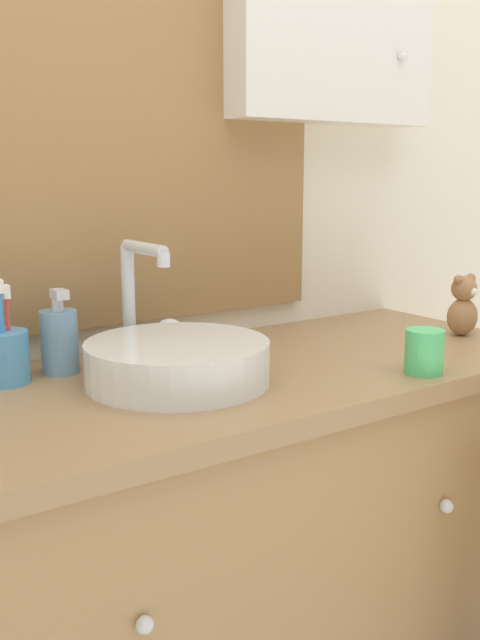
# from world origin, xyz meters

# --- Properties ---
(wall_back) EXTENTS (3.20, 0.18, 2.50)m
(wall_back) POSITION_xyz_m (0.02, 0.62, 1.28)
(wall_back) COLOR beige
(wall_back) RESTS_ON ground_plane
(vanity_counter) EXTENTS (1.31, 0.52, 0.83)m
(vanity_counter) POSITION_xyz_m (0.00, 0.34, 0.42)
(vanity_counter) COLOR #A37A4C
(vanity_counter) RESTS_ON ground_plane
(sink_basin) EXTENTS (0.30, 0.36, 0.22)m
(sink_basin) POSITION_xyz_m (-0.10, 0.33, 0.87)
(sink_basin) COLOR silver
(sink_basin) RESTS_ON vanity_counter
(toothbrush_holder) EXTENTS (0.08, 0.08, 0.19)m
(toothbrush_holder) POSITION_xyz_m (-0.34, 0.49, 0.88)
(toothbrush_holder) COLOR #4C93C6
(toothbrush_holder) RESTS_ON vanity_counter
(soap_dispenser) EXTENTS (0.06, 0.06, 0.15)m
(soap_dispenser) POSITION_xyz_m (-0.24, 0.49, 0.89)
(soap_dispenser) COLOR #6B93B2
(soap_dispenser) RESTS_ON vanity_counter
(teddy_bear) EXTENTS (0.07, 0.06, 0.13)m
(teddy_bear) POSITION_xyz_m (0.56, 0.29, 0.89)
(teddy_bear) COLOR #9E7047
(teddy_bear) RESTS_ON vanity_counter
(drinking_cup) EXTENTS (0.07, 0.07, 0.08)m
(drinking_cup) POSITION_xyz_m (0.27, 0.14, 0.87)
(drinking_cup) COLOR #4CC670
(drinking_cup) RESTS_ON vanity_counter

